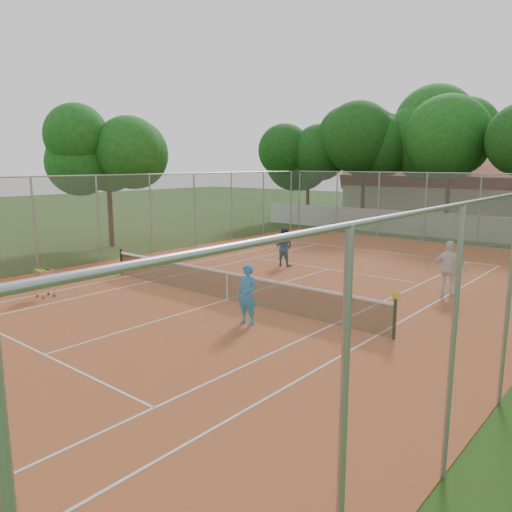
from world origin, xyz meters
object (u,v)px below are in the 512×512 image
Objects in this scene: player_near at (247,295)px; player_far_left at (284,247)px; ball_hopper at (45,282)px; clubhouse at (459,193)px; tennis_net at (227,286)px; player_far_right at (449,269)px.

player_far_left is (-4.14, 7.26, -0.01)m from player_near.
player_far_left is 1.61× the size of ball_hopper.
player_near is at bearing -82.14° from clubhouse.
tennis_net is at bearing 99.65° from player_far_left.
player_far_right is (7.51, -23.82, -1.21)m from clubhouse.
player_far_right is at bearing 55.79° from ball_hopper.
tennis_net is 6.06m from player_far_left.
player_near is 1.63× the size of ball_hopper.
tennis_net is 6.15× the size of player_far_right.
tennis_net is at bearing 30.08° from player_far_right.
player_near is at bearing -34.52° from tennis_net.
player_far_left is at bearing -17.42° from player_far_right.
ball_hopper is at bearing 63.37° from player_far_left.
player_near is at bearing 32.67° from ball_hopper.
clubhouse reaches higher than player_far_left.
ball_hopper is (-3.03, -9.51, -0.32)m from player_far_left.
clubhouse is at bearing 93.95° from tennis_net.
player_far_left is at bearing 108.60° from tennis_net.
player_far_right is at bearing 43.23° from tennis_net.
ball_hopper is (-7.18, -2.25, -0.34)m from player_near.
player_far_right is 1.82× the size of ball_hopper.
clubhouse is 30.84m from player_near.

